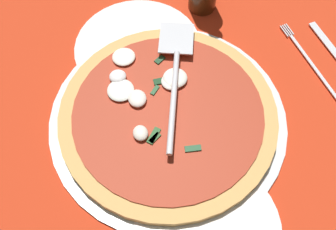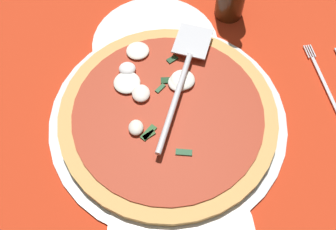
% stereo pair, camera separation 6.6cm
% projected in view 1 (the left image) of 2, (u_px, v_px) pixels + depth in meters
% --- Properties ---
extents(ground_plane, '(0.91, 0.91, 0.01)m').
position_uv_depth(ground_plane, '(178.00, 131.00, 0.67)').
color(ground_plane, red).
extents(checker_pattern, '(0.91, 0.91, 0.00)m').
position_uv_depth(checker_pattern, '(178.00, 130.00, 0.67)').
color(checker_pattern, silver).
rests_on(checker_pattern, ground_plane).
extents(pizza_pan, '(0.41, 0.41, 0.01)m').
position_uv_depth(pizza_pan, '(168.00, 119.00, 0.67)').
color(pizza_pan, silver).
rests_on(pizza_pan, ground_plane).
extents(dinner_plate_left, '(0.22, 0.22, 0.01)m').
position_uv_depth(dinner_plate_left, '(206.00, 229.00, 0.58)').
color(dinner_plate_left, silver).
rests_on(dinner_plate_left, ground_plane).
extents(dinner_plate_right, '(0.24, 0.24, 0.01)m').
position_uv_depth(dinner_plate_right, '(138.00, 48.00, 0.75)').
color(dinner_plate_right, white).
rests_on(dinner_plate_right, ground_plane).
extents(pizza, '(0.37, 0.37, 0.03)m').
position_uv_depth(pizza, '(167.00, 114.00, 0.66)').
color(pizza, tan).
rests_on(pizza, pizza_pan).
extents(pizza_server, '(0.27, 0.12, 0.01)m').
position_uv_depth(pizza_server, '(174.00, 74.00, 0.67)').
color(pizza_server, silver).
rests_on(pizza_server, pizza).
extents(place_setting_near, '(0.23, 0.15, 0.01)m').
position_uv_depth(place_setting_near, '(330.00, 68.00, 0.73)').
color(place_setting_near, white).
rests_on(place_setting_near, ground_plane).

